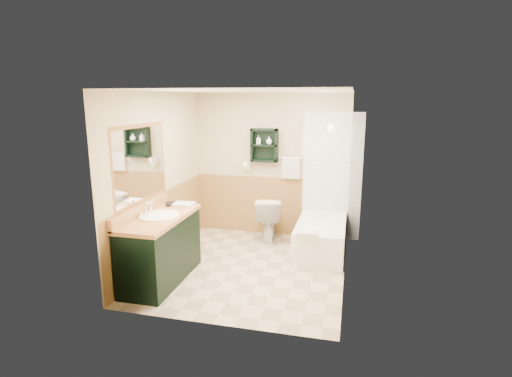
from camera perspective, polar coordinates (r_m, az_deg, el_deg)
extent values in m
plane|color=beige|center=(5.70, -0.99, -11.12)|extent=(3.00, 3.00, 0.00)
cube|color=beige|center=(6.79, 2.22, 3.35)|extent=(2.60, 0.04, 2.40)
cube|color=beige|center=(5.80, -13.76, 1.38)|extent=(0.04, 3.00, 2.40)
cube|color=beige|center=(5.16, 13.28, 0.02)|extent=(0.04, 3.00, 2.40)
cube|color=white|center=(5.22, -1.09, 13.99)|extent=(2.60, 3.00, 0.04)
cube|color=black|center=(6.65, 1.20, 6.20)|extent=(0.45, 0.15, 0.55)
cylinder|color=silver|center=(5.86, 5.92, 9.68)|extent=(0.03, 1.60, 0.03)
cube|color=black|center=(5.30, -13.43, -8.33)|extent=(0.59, 1.36, 0.86)
cube|color=white|center=(6.28, 9.30, -6.67)|extent=(0.72, 1.50, 0.48)
imported|color=white|center=(6.62, 1.75, -4.32)|extent=(0.55, 0.81, 0.73)
cube|color=silver|center=(5.59, -10.26, -2.24)|extent=(0.27, 0.21, 0.04)
imported|color=black|center=(5.66, -12.84, -1.23)|extent=(0.16, 0.09, 0.22)
cube|color=silver|center=(5.49, 7.33, -6.44)|extent=(0.26, 0.22, 0.07)
imported|color=white|center=(6.66, 0.34, 6.64)|extent=(0.11, 0.16, 0.07)
imported|color=white|center=(6.62, 1.90, 6.75)|extent=(0.14, 0.16, 0.10)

